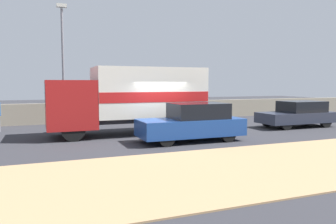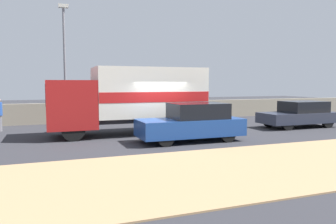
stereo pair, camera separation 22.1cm
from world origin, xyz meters
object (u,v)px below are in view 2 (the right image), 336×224
Objects in this scene: street_lamp at (65,56)px; car_sedan_second at (300,114)px; box_truck at (132,97)px; car_hatchback at (192,123)px.

car_sedan_second is (12.07, -6.07, -3.34)m from street_lamp.
box_truck reaches higher than car_hatchback.
car_sedan_second is at bearing 174.59° from box_truck.
car_sedan_second is (7.46, 1.94, -0.06)m from car_hatchback.
car_sedan_second is (9.31, -0.88, -1.05)m from box_truck.
street_lamp is 1.60× the size of car_sedan_second.
box_truck reaches higher than car_sedan_second.
box_truck is at bearing -61.95° from street_lamp.
street_lamp is at bearing -26.69° from car_sedan_second.
car_hatchback is at bearing -60.07° from street_lamp.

